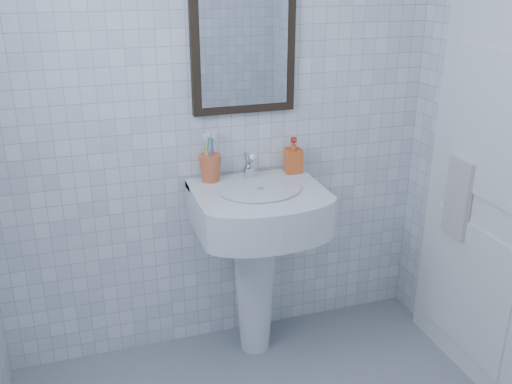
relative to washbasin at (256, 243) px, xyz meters
name	(u,v)px	position (x,y,z in m)	size (l,w,h in m)	color
wall_back	(217,111)	(-0.13, 0.21, 0.62)	(2.20, 0.02, 2.50)	white
washbasin	(256,243)	(0.00, 0.00, 0.00)	(0.61, 0.45, 0.94)	white
faucet	(249,168)	(0.00, 0.11, 0.36)	(0.06, 0.12, 0.14)	silver
toothbrush_cup	(210,168)	(-0.19, 0.13, 0.37)	(0.11, 0.11, 0.13)	#DE6035
soap_dispenser	(293,155)	(0.24, 0.13, 0.39)	(0.08, 0.08, 0.18)	#CC4313
wall_mirror	(244,47)	(0.00, 0.19, 0.92)	(0.50, 0.04, 0.62)	black
bathroom_door	(488,181)	(0.95, -0.44, 0.37)	(0.04, 0.80, 2.00)	silver
towel_ring	(467,162)	(0.93, -0.30, 0.42)	(0.18, 0.18, 0.01)	silver
hand_towel	(458,198)	(0.91, -0.30, 0.24)	(0.03, 0.16, 0.38)	beige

